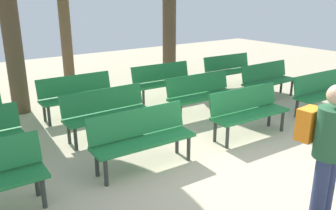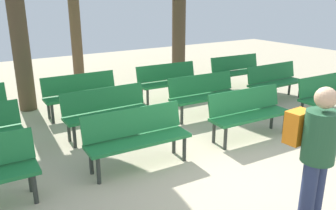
{
  "view_description": "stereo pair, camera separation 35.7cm",
  "coord_description": "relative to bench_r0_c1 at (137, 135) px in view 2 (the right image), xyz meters",
  "views": [
    {
      "loc": [
        -3.55,
        -2.49,
        2.51
      ],
      "look_at": [
        0.0,
        2.47,
        0.55
      ],
      "focal_mm": 36.92,
      "sensor_mm": 36.0,
      "label": 1
    },
    {
      "loc": [
        -3.25,
        -2.69,
        2.51
      ],
      "look_at": [
        0.0,
        2.47,
        0.55
      ],
      "focal_mm": 36.92,
      "sensor_mm": 36.0,
      "label": 2
    }
  ],
  "objects": [
    {
      "name": "bench_r2_c2",
      "position": [
        2.27,
        2.7,
        0.0
      ],
      "size": [
        1.62,
        0.55,
        0.87
      ],
      "rotation": [
        0.0,
        0.0,
        -0.04
      ],
      "color": "#1E7238",
      "rests_on": "ground_plane"
    },
    {
      "name": "bench_r1_c1",
      "position": [
        0.09,
        1.36,
        0.0
      ],
      "size": [
        1.6,
        0.49,
        0.87
      ],
      "rotation": [
        0.0,
        0.0,
        -0.0
      ],
      "color": "#1E7238",
      "rests_on": "ground_plane"
    },
    {
      "name": "bench_r0_c3",
      "position": [
        4.51,
        -0.14,
        0.0
      ],
      "size": [
        1.61,
        0.53,
        0.87
      ],
      "rotation": [
        0.0,
        0.0,
        -0.03
      ],
      "color": "#1E7238",
      "rests_on": "ground_plane"
    },
    {
      "name": "bench_r1_c2",
      "position": [
        2.27,
        1.29,
        0.0
      ],
      "size": [
        1.62,
        0.55,
        0.87
      ],
      "rotation": [
        0.0,
        0.0,
        -0.05
      ],
      "color": "#1E7238",
      "rests_on": "ground_plane"
    },
    {
      "name": "bench_r1_c3",
      "position": [
        4.46,
        1.28,
        0.0
      ],
      "size": [
        1.6,
        0.49,
        0.87
      ],
      "rotation": [
        0.0,
        0.0,
        0.01
      ],
      "color": "#1E7238",
      "rests_on": "ground_plane"
    },
    {
      "name": "ground_plane",
      "position": [
        1.09,
        -1.62,
        -0.5
      ],
      "size": [
        24.0,
        24.0,
        0.0
      ],
      "primitive_type": "plane",
      "color": "#BCAD8E"
    },
    {
      "name": "bench_r0_c2",
      "position": [
        2.22,
        -0.09,
        0.0
      ],
      "size": [
        1.62,
        0.55,
        0.87
      ],
      "rotation": [
        0.0,
        0.0,
        -0.05
      ],
      "color": "#1E7238",
      "rests_on": "ground_plane"
    },
    {
      "name": "visitor_with_backpack",
      "position": [
        0.89,
        -2.35,
        0.43
      ],
      "size": [
        0.36,
        0.54,
        1.65
      ],
      "rotation": [
        0.0,
        0.0,
        3.21
      ],
      "color": "navy",
      "rests_on": "ground_plane"
    },
    {
      "name": "bench_r0_c1",
      "position": [
        0.0,
        0.0,
        0.0
      ],
      "size": [
        1.62,
        0.54,
        0.87
      ],
      "rotation": [
        0.0,
        0.0,
        -0.04
      ],
      "color": "#1E7238",
      "rests_on": "ground_plane"
    },
    {
      "name": "bench_r2_c3",
      "position": [
        4.54,
        2.69,
        0.0
      ],
      "size": [
        1.62,
        0.55,
        0.87
      ],
      "rotation": [
        0.0,
        0.0,
        -0.05
      ],
      "color": "#1E7238",
      "rests_on": "ground_plane"
    },
    {
      "name": "bench_r2_c1",
      "position": [
        0.08,
        2.75,
        0.0
      ],
      "size": [
        1.61,
        0.5,
        0.87
      ],
      "rotation": [
        0.0,
        0.0,
        -0.01
      ],
      "color": "#1E7238",
      "rests_on": "ground_plane"
    },
    {
      "name": "tree_2",
      "position": [
        1.12,
        6.13,
        1.04
      ],
      "size": [
        0.33,
        0.33,
        3.09
      ],
      "color": "brown",
      "rests_on": "ground_plane"
    }
  ]
}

